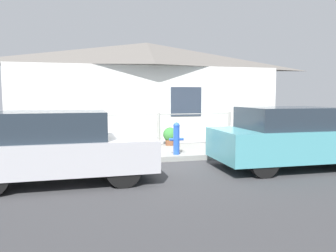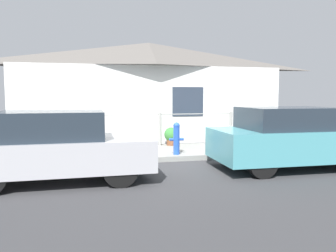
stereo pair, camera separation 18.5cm
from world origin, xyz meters
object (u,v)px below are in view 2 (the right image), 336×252
(car_right, at_px, (291,138))
(potted_plant_near_hydrant, at_px, (171,136))
(fire_hydrant, at_px, (176,138))
(car_left, at_px, (58,146))

(car_right, bearing_deg, potted_plant_near_hydrant, 124.02)
(fire_hydrant, relative_size, potted_plant_near_hydrant, 1.51)
(fire_hydrant, xyz_separation_m, potted_plant_near_hydrant, (0.25, 1.61, -0.14))
(car_left, bearing_deg, potted_plant_near_hydrant, 45.71)
(car_right, height_order, potted_plant_near_hydrant, car_right)
(car_left, distance_m, potted_plant_near_hydrant, 4.47)
(car_left, height_order, fire_hydrant, car_left)
(car_left, xyz_separation_m, car_right, (5.18, 0.00, 0.02))
(car_right, distance_m, potted_plant_near_hydrant, 3.84)
(car_left, height_order, potted_plant_near_hydrant, car_left)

